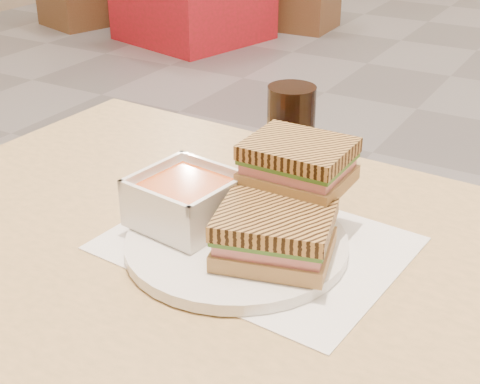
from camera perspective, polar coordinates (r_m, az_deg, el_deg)
The scene contains 7 objects.
main_table at distance 0.83m, azimuth 5.44°, elevation -14.34°, with size 1.23×0.75×0.75m.
tray_liner at distance 0.83m, azimuth 1.40°, elevation -4.29°, with size 0.36×0.29×0.00m.
plate at distance 0.81m, azimuth -0.29°, elevation -4.30°, with size 0.26×0.26×0.01m.
soup_bowl at distance 0.83m, azimuth -4.49°, elevation -0.81°, with size 0.13×0.13×0.06m.
panini_lower at distance 0.76m, azimuth 2.89°, elevation -3.52°, with size 0.15×0.13×0.06m.
panini_upper at distance 0.82m, azimuth 4.85°, elevation 2.44°, with size 0.12×0.10×0.05m.
cola_glass at distance 0.95m, azimuth 4.20°, elevation 4.67°, with size 0.07×0.07×0.14m.
Camera 1 is at (0.37, -2.61, 1.18)m, focal length 51.47 mm.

